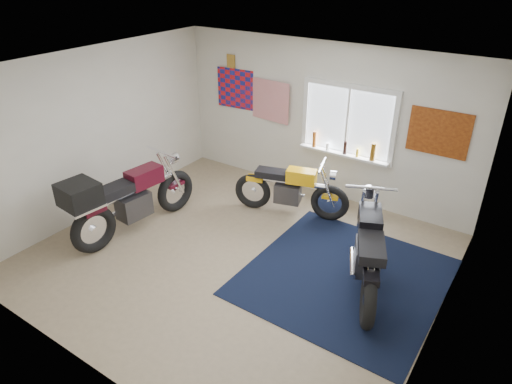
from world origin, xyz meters
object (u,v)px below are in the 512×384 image
Objects in this scene: yellow_triumph at (290,190)px; black_chrome_bike at (367,251)px; maroon_tourer at (126,200)px; navy_rug at (344,277)px.

black_chrome_bike reaches higher than yellow_triumph.
maroon_tourer reaches higher than black_chrome_bike.
yellow_triumph is at bearing 35.93° from black_chrome_bike.
navy_rug is 0.57m from black_chrome_bike.
yellow_triumph is 2.03m from black_chrome_bike.
navy_rug is 1.89m from yellow_triumph.
black_chrome_bike is (0.26, 0.05, 0.50)m from navy_rug.
black_chrome_bike is at bearing -69.54° from maroon_tourer.
navy_rug is at bearing -69.22° from maroon_tourer.
navy_rug is 1.23× the size of black_chrome_bike.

